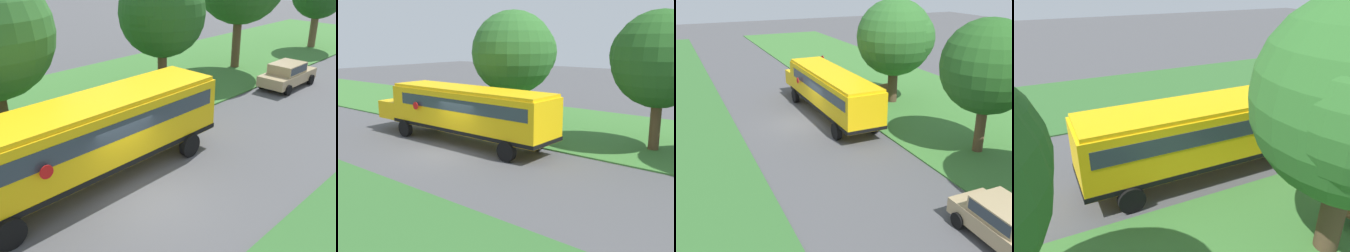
% 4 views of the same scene
% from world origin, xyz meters
% --- Properties ---
extents(ground_plane, '(120.00, 120.00, 0.00)m').
position_xyz_m(ground_plane, '(0.00, 0.00, 0.00)').
color(ground_plane, '#4C4C4F').
extents(grass_verge, '(12.00, 80.00, 0.08)m').
position_xyz_m(grass_verge, '(-10.00, 0.00, 0.04)').
color(grass_verge, '#3D7533').
rests_on(grass_verge, ground).
extents(school_bus, '(2.85, 12.42, 3.16)m').
position_xyz_m(school_bus, '(-2.33, -0.57, 1.92)').
color(school_bus, yellow).
rests_on(school_bus, ground).
extents(car_tan_nearest, '(2.02, 4.40, 1.56)m').
position_xyz_m(car_tan_nearest, '(-2.80, 14.76, 0.88)').
color(car_tan_nearest, tan).
rests_on(car_tan_nearest, ground).
extents(oak_tree_roadside_mid, '(4.96, 5.01, 7.26)m').
position_xyz_m(oak_tree_roadside_mid, '(-7.44, 8.02, 4.81)').
color(oak_tree_roadside_mid, brown).
rests_on(oak_tree_roadside_mid, ground).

